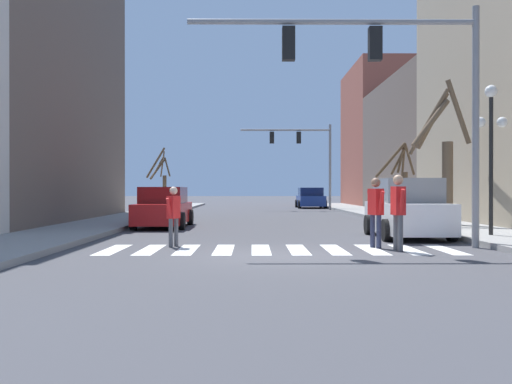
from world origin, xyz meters
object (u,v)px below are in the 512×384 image
Objects in this scene: street_lamp_right_corner at (491,129)px; car_driving_away_lane at (310,198)px; pedestrian_on_left_sidewalk at (398,206)px; pedestrian_on_right_sidewalk at (376,207)px; street_tree_right_near at (162,179)px; car_at_intersection at (407,210)px; street_tree_right_far at (443,157)px; traffic_signal_far at (304,148)px; car_parked_left_mid at (164,208)px; street_tree_left_near at (402,180)px; traffic_signal_near at (390,71)px; pedestrian_waiting_at_curb at (174,211)px.

street_lamp_right_corner is 0.92× the size of car_driving_away_lane.
street_lamp_right_corner is at bearing 126.72° from pedestrian_on_left_sidewalk.
pedestrian_on_right_sidewalk is 30.14m from street_tree_right_near.
car_at_intersection is 5.54m from street_tree_right_far.
street_tree_right_near reaches higher than car_driving_away_lane.
traffic_signal_far reaches higher than street_lamp_right_corner.
street_tree_right_near is (-9.64, 28.53, 1.17)m from pedestrian_on_right_sidewalk.
traffic_signal_far is 20.70m from street_tree_right_far.
car_parked_left_mid is 1.11× the size of street_tree_right_near.
street_lamp_right_corner is at bearing -110.21° from car_at_intersection.
pedestrian_on_left_sidewalk is 0.51× the size of street_tree_left_near.
street_tree_right_near reaches higher than car_at_intersection.
pedestrian_on_left_sidewalk is (-0.28, -28.78, -3.38)m from traffic_signal_far.
traffic_signal_near is at bearing -105.47° from street_tree_left_near.
car_driving_away_lane is at bearing 97.21° from street_tree_left_near.
street_lamp_right_corner reaches higher than pedestrian_on_left_sidewalk.
street_lamp_right_corner is 2.39× the size of pedestrian_on_left_sidewalk.
car_at_intersection is at bearing 157.27° from pedestrian_on_left_sidewalk.
pedestrian_on_left_sidewalk is (-1.24, -3.92, 0.24)m from car_at_intersection.
pedestrian_on_right_sidewalk is at bearing 177.26° from car_driving_away_lane.
street_tree_right_far reaches higher than pedestrian_waiting_at_curb.
pedestrian_waiting_at_curb is at bearing 112.79° from car_at_intersection.
pedestrian_on_left_sidewalk is at bearing 102.67° from pedestrian_waiting_at_curb.
traffic_signal_near is at bearing 176.23° from pedestrian_on_left_sidewalk.
street_tree_left_near reaches higher than car_parked_left_mid.
street_tree_right_far reaches higher than pedestrian_on_left_sidewalk.
traffic_signal_near is 11.38m from car_parked_left_mid.
street_lamp_right_corner is 9.46m from pedestrian_waiting_at_curb.
street_tree_right_near reaches higher than pedestrian_on_right_sidewalk.
traffic_signal_near reaches higher than car_parked_left_mid.
traffic_signal_far is 1.48× the size of street_tree_right_near.
street_tree_right_near is at bearing 109.35° from traffic_signal_near.
traffic_signal_far reaches higher than car_parked_left_mid.
pedestrian_on_right_sidewalk is at bearing 110.03° from pedestrian_waiting_at_curb.
street_tree_left_near is 0.64× the size of street_tree_right_far.
pedestrian_on_right_sidewalk is (6.53, -8.30, 0.30)m from car_parked_left_mid.
street_tree_right_near is at bearing 177.26° from traffic_signal_far.
pedestrian_waiting_at_curb is (-5.11, 0.35, -0.13)m from pedestrian_on_right_sidewalk.
street_lamp_right_corner is 1.23× the size of street_tree_left_near.
traffic_signal_near is 1.74× the size of car_at_intersection.
car_at_intersection is 1.19× the size of street_tree_left_near.
pedestrian_on_left_sidewalk is at bearing -114.19° from street_tree_right_far.
pedestrian_on_right_sidewalk is (-1.55, -32.40, 0.28)m from car_driving_away_lane.
traffic_signal_near is 1.50× the size of car_parked_left_mid.
car_parked_left_mid is at bearing 150.17° from street_lamp_right_corner.
pedestrian_waiting_at_curb is (-6.66, -32.06, 0.15)m from car_driving_away_lane.
traffic_signal_near is 32.58m from car_driving_away_lane.
pedestrian_waiting_at_curb is at bearing 67.08° from pedestrian_on_right_sidewalk.
traffic_signal_near is 1.67× the size of street_tree_right_near.
street_tree_right_far is at bearing -93.16° from car_parked_left_mid.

